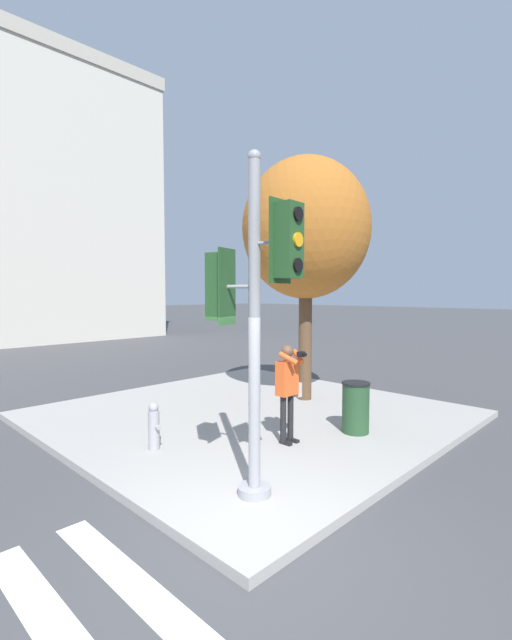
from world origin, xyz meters
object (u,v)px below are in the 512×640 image
object	(u,v)px
traffic_signal_pole	(253,304)
person_photographer	(288,384)
fire_hydrant	(154,426)
street_tree	(306,230)
trash_bin	(356,407)

from	to	relation	value
traffic_signal_pole	person_photographer	distance (m)	2.59
fire_hydrant	person_photographer	bearing A→B (deg)	-36.96
street_tree	trash_bin	bearing A→B (deg)	-121.12
person_photographer	street_tree	xyz separation A→B (m)	(2.72, 1.73, 3.19)
fire_hydrant	traffic_signal_pole	bearing A→B (deg)	-90.24
traffic_signal_pole	street_tree	size ratio (longest dim) A/B	0.75
fire_hydrant	trash_bin	world-z (taller)	trash_bin
person_photographer	trash_bin	xyz separation A→B (m)	(1.33, -0.58, -0.57)
street_tree	fire_hydrant	world-z (taller)	street_tree
traffic_signal_pole	trash_bin	size ratio (longest dim) A/B	4.61
traffic_signal_pole	person_photographer	bearing A→B (deg)	27.62
traffic_signal_pole	fire_hydrant	bearing A→B (deg)	89.76
fire_hydrant	trash_bin	distance (m)	3.77
person_photographer	fire_hydrant	distance (m)	2.44
person_photographer	street_tree	distance (m)	4.53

